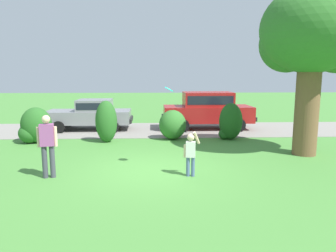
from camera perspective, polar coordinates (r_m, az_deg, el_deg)
name	(u,v)px	position (r m, az deg, el deg)	size (l,w,h in m)	color
ground_plane	(152,170)	(9.49, -3.00, -7.96)	(80.00, 80.00, 0.00)	#478438
driveway_strip	(153,130)	(16.18, -2.71, -0.67)	(28.00, 4.40, 0.02)	gray
oak_tree_large	(313,37)	(12.16, 24.74, 14.47)	(3.73, 3.57, 5.80)	brown
shrub_near_tree	(35,127)	(14.15, -22.99, -0.20)	(1.35, 1.06, 1.48)	#286023
shrub_centre_left	(106,122)	(13.36, -11.12, 0.80)	(0.90, 0.77, 1.75)	#286023
shrub_centre	(173,125)	(13.76, 0.84, 0.24)	(1.19, 1.14, 1.29)	#33702B
shrub_centre_right	(230,122)	(14.00, 11.22, 0.69)	(1.02, 1.04, 1.60)	#1E511C
parked_sedan	(91,113)	(16.55, -13.80, 2.23)	(4.43, 2.16, 1.56)	gray
parked_suv	(208,108)	(16.42, 7.17, 3.18)	(4.72, 2.15, 1.92)	maroon
child_thrower	(191,151)	(8.76, 4.12, -4.58)	(0.47, 0.23, 1.29)	#4C608C
frisbee	(169,89)	(9.14, 0.18, 6.68)	(0.27, 0.28, 0.16)	#1EB7B2
adult_onlooker	(47,143)	(9.16, -21.01, -2.86)	(0.52, 0.28, 1.74)	#3F3F4C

